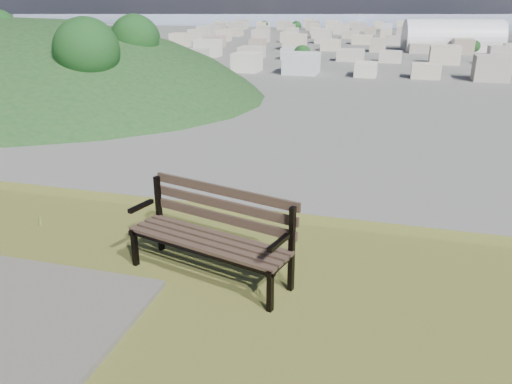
% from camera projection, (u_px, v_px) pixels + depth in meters
% --- Properties ---
extents(park_bench, '(2.01, 1.10, 1.00)m').
position_uv_depth(park_bench, '(213.00, 229.00, 5.58)').
color(park_bench, '#49332A').
rests_on(park_bench, hilltop_mesa).
extents(arena, '(57.25, 31.71, 22.87)m').
position_uv_depth(arena, '(452.00, 41.00, 289.32)').
color(arena, silver).
rests_on(arena, ground).
extents(green_wooded_hill, '(178.16, 142.53, 89.08)m').
position_uv_depth(green_wooded_hill, '(25.00, 93.00, 158.36)').
color(green_wooded_hill, '#143618').
rests_on(green_wooded_hill, ground).
extents(city_blocks, '(395.00, 361.00, 7.00)m').
position_uv_depth(city_blocks, '(400.00, 35.00, 365.55)').
color(city_blocks, beige).
rests_on(city_blocks, ground).
extents(city_trees, '(406.52, 387.20, 9.98)m').
position_uv_depth(city_trees, '(354.00, 40.00, 303.86)').
color(city_trees, '#37221B').
rests_on(city_trees, ground).
extents(bay_water, '(2400.00, 700.00, 0.12)m').
position_uv_depth(bay_water, '(402.00, 17.00, 821.09)').
color(bay_water, '#8A96AF').
rests_on(bay_water, ground).
extents(far_hills, '(2050.00, 340.00, 60.00)m').
position_uv_depth(far_hills, '(379.00, 0.00, 1279.01)').
color(far_hills, '#9FAAC5').
rests_on(far_hills, ground).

